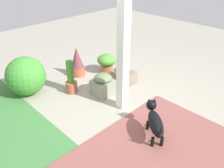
{
  "coord_description": "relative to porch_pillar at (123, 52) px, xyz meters",
  "views": [
    {
      "loc": [
        -2.12,
        2.37,
        2.41
      ],
      "look_at": [
        0.33,
        -0.06,
        0.42
      ],
      "focal_mm": 37.36,
      "sensor_mm": 36.0,
      "label": 1
    }
  ],
  "objects": [
    {
      "name": "ground_plane",
      "position": [
        -0.17,
        0.14,
        -1.02
      ],
      "size": [
        12.0,
        12.0,
        0.0
      ],
      "primitive_type": "plane",
      "color": "#9C9787"
    },
    {
      "name": "brick_path",
      "position": [
        -1.15,
        0.49,
        -1.01
      ],
      "size": [
        1.8,
        2.4,
        0.02
      ],
      "primitive_type": "cube",
      "color": "brown",
      "rests_on": "ground"
    },
    {
      "name": "porch_pillar",
      "position": [
        0.0,
        0.0,
        0.0
      ],
      "size": [
        0.15,
        0.15,
        2.05
      ],
      "primitive_type": "cube",
      "color": "white",
      "rests_on": "ground"
    },
    {
      "name": "stone_planter_nearest",
      "position": [
        0.56,
        -0.65,
        -0.85
      ],
      "size": [
        0.43,
        0.36,
        0.38
      ],
      "color": "gray",
      "rests_on": "ground"
    },
    {
      "name": "stone_planter_near",
      "position": [
        0.54,
        -0.06,
        -0.82
      ],
      "size": [
        0.39,
        0.4,
        0.42
      ],
      "color": "gray",
      "rests_on": "ground"
    },
    {
      "name": "round_shrub",
      "position": [
        1.58,
        0.95,
        -0.65
      ],
      "size": [
        0.74,
        0.74,
        0.74
      ],
      "primitive_type": "sphere",
      "color": "#3E8B31",
      "rests_on": "ground"
    },
    {
      "name": "terracotta_pot_spiky",
      "position": [
        1.5,
        -0.19,
        -0.71
      ],
      "size": [
        0.3,
        0.3,
        0.65
      ],
      "color": "#AA553E",
      "rests_on": "ground"
    },
    {
      "name": "terracotta_pot_broad",
      "position": [
        1.16,
        -0.74,
        -0.78
      ],
      "size": [
        0.42,
        0.42,
        0.42
      ],
      "color": "#B7613A",
      "rests_on": "ground"
    },
    {
      "name": "terracotta_pot_tall",
      "position": [
        1.02,
        0.34,
        -0.79
      ],
      "size": [
        0.22,
        0.22,
        0.66
      ],
      "color": "#A05137",
      "rests_on": "ground"
    },
    {
      "name": "dog",
      "position": [
        -0.85,
        0.22,
        -0.75
      ],
      "size": [
        0.6,
        0.55,
        0.48
      ],
      "color": "black",
      "rests_on": "ground"
    }
  ]
}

